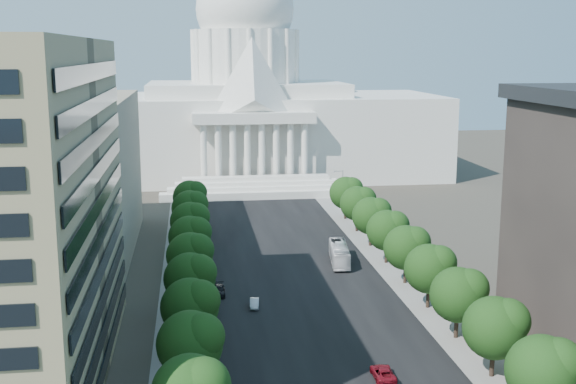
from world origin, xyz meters
name	(u,v)px	position (x,y,z in m)	size (l,w,h in m)	color
road_asphalt	(286,257)	(0.00, 90.00, 0.00)	(30.00, 260.00, 0.01)	black
sidewalk_left	(185,261)	(-19.00, 90.00, 0.00)	(8.00, 260.00, 0.02)	gray
sidewalk_right	(383,254)	(19.00, 90.00, 0.00)	(8.00, 260.00, 0.02)	gray
capitol	(246,111)	(0.00, 184.89, 20.01)	(120.00, 56.00, 73.00)	white
office_block_left_far	(30,177)	(-48.00, 100.00, 15.00)	(38.00, 52.00, 30.00)	gray
tree_l_c	(193,342)	(-17.66, 35.81, 6.45)	(7.79, 7.60, 9.97)	#33261C
tree_l_d	(192,305)	(-17.66, 47.81, 6.45)	(7.79, 7.60, 9.97)	#33261C
tree_l_e	(192,277)	(-17.66, 59.81, 6.45)	(7.79, 7.60, 9.97)	#33261C
tree_l_f	(192,254)	(-17.66, 71.81, 6.45)	(7.79, 7.60, 9.97)	#33261C
tree_l_g	(192,236)	(-17.66, 83.81, 6.45)	(7.79, 7.60, 9.97)	#33261C
tree_l_h	(191,220)	(-17.66, 95.81, 6.45)	(7.79, 7.60, 9.97)	#33261C
tree_l_i	(191,207)	(-17.66, 107.81, 6.45)	(7.79, 7.60, 9.97)	#33261C
tree_l_j	(191,196)	(-17.66, 119.81, 6.45)	(7.79, 7.60, 9.97)	#33261C
tree_r_b	(546,369)	(18.34, 23.81, 6.45)	(7.79, 7.60, 9.97)	#33261C
tree_r_c	(498,326)	(18.34, 35.81, 6.45)	(7.79, 7.60, 9.97)	#33261C
tree_r_d	(461,293)	(18.34, 47.81, 6.45)	(7.79, 7.60, 9.97)	#33261C
tree_r_e	(432,267)	(18.34, 59.81, 6.45)	(7.79, 7.60, 9.97)	#33261C
tree_r_f	(408,246)	(18.34, 71.81, 6.45)	(7.79, 7.60, 9.97)	#33261C
tree_r_g	(389,229)	(18.34, 83.81, 6.45)	(7.79, 7.60, 9.97)	#33261C
tree_r_h	(373,215)	(18.34, 95.81, 6.45)	(7.79, 7.60, 9.97)	#33261C
tree_r_i	(359,202)	(18.34, 107.81, 6.45)	(7.79, 7.60, 9.97)	#33261C
tree_r_j	(347,192)	(18.34, 119.81, 6.45)	(7.79, 7.60, 9.97)	#33261C
streetlight_b	(513,333)	(19.90, 35.00, 5.82)	(2.61, 0.44, 9.00)	gray
streetlight_c	(441,270)	(19.90, 60.00, 5.82)	(2.61, 0.44, 9.00)	gray
streetlight_d	(395,231)	(19.90, 85.00, 5.82)	(2.61, 0.44, 9.00)	gray
streetlight_e	(364,203)	(19.90, 110.00, 5.82)	(2.61, 0.44, 9.00)	gray
streetlight_f	(340,183)	(19.90, 135.00, 5.82)	(2.61, 0.44, 9.00)	gray
car_silver	(254,303)	(-8.31, 63.54, 0.64)	(1.36, 3.89, 1.28)	#AEB0B6
car_red	(383,373)	(4.79, 37.00, 0.73)	(2.41, 5.23, 1.45)	maroon
car_dark_b	(219,291)	(-13.50, 70.01, 0.73)	(2.04, 5.03, 1.46)	black
city_bus	(339,254)	(9.32, 84.87, 1.80)	(3.03, 12.96, 3.61)	silver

